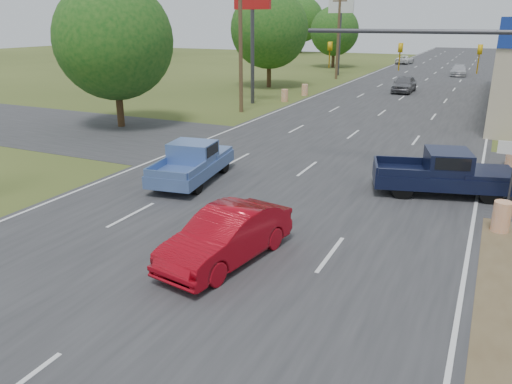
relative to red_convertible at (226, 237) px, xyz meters
The scene contains 21 objects.
main_road 33.64m from the red_convertible, 91.82° to the left, with size 15.00×180.00×0.02m, color #2D2D30.
cross_road 11.69m from the red_convertible, 95.25° to the left, with size 120.00×10.00×0.02m, color #2D2D30.
utility_pole_5 24.49m from the red_convertible, 116.05° to the left, with size 2.00×0.28×10.00m.
utility_pole_6 47.05m from the red_convertible, 103.04° to the left, with size 2.00×0.28×10.00m.
tree_0 20.81m from the red_convertible, 137.90° to the left, with size 7.14×7.14×8.84m.
tree_1 38.78m from the red_convertible, 112.25° to the left, with size 7.56×7.56×9.36m.
tree_2 61.68m from the red_convertible, 104.37° to the left, with size 6.72×6.72×8.32m.
tree_4 88.82m from the red_convertible, 129.25° to the left, with size 9.24×9.24×11.44m.
tree_6 94.08m from the red_convertible, 109.32° to the left, with size 8.82×8.82×10.92m.
barrel_0 8.92m from the red_convertible, 39.01° to the left, with size 0.56×0.56×1.00m, color orange.
barrel_2 29.23m from the red_convertible, 109.11° to the left, with size 0.56×0.56×1.00m, color orange.
barrel_3 32.95m from the red_convertible, 106.34° to the left, with size 0.56×0.56×1.00m, color orange.
pole_sign_left_near 28.83m from the red_convertible, 114.30° to the left, with size 3.00×0.35×9.20m.
pole_sign_left_far 51.35m from the red_convertible, 103.12° to the left, with size 3.00×0.35×9.20m.
signal_mast 12.32m from the red_convertible, 65.87° to the left, with size 9.12×0.40×7.00m.
red_convertible is the anchor object (origin of this frame).
blue_pickup 7.71m from the red_convertible, 128.95° to the left, with size 2.63×5.23×1.66m.
navy_pickup 9.99m from the red_convertible, 60.31° to the left, with size 5.59×3.33×1.74m.
distant_car_grey 37.49m from the red_convertible, 92.40° to the left, with size 1.80×4.46×1.52m, color slate.
distant_car_silver 55.40m from the red_convertible, 88.07° to the left, with size 1.83×4.51×1.31m, color silver.
distant_car_white 70.61m from the red_convertible, 95.74° to the left, with size 2.02×4.38×1.22m, color white.
Camera 1 is at (7.25, -4.72, 6.45)m, focal length 35.00 mm.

